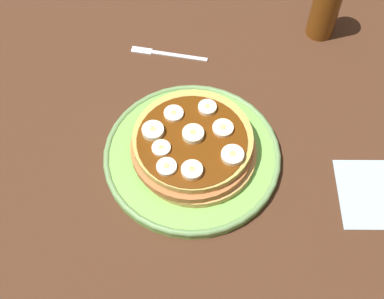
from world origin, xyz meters
TOP-DOWN VIEW (x-y plane):
  - ground_plane at (0.00, 0.00)cm, footprint 140.00×140.00cm
  - plate at (0.00, 0.00)cm, footprint 25.71×25.71cm
  - pancake_stack at (0.27, 0.27)cm, footprint 17.79×17.76cm
  - banana_slice_0 at (-0.22, 0.68)cm, footprint 3.06×3.06cm
  - banana_slice_1 at (-5.58, 0.39)cm, footprint 3.10×3.10cm
  - banana_slice_2 at (-3.51, 3.64)cm, footprint 2.83×2.83cm
  - banana_slice_3 at (1.13, -5.01)cm, footprint 2.93×2.93cm
  - banana_slice_4 at (3.84, 2.68)cm, footprint 2.98×2.98cm
  - banana_slice_5 at (5.95, -1.49)cm, footprint 3.14×3.14cm
  - banana_slice_6 at (0.98, 5.67)cm, footprint 2.66×2.66cm
  - banana_slice_7 at (-2.31, -5.19)cm, footprint 2.77×2.77cm
  - banana_slice_8 at (-3.77, -2.45)cm, footprint 2.61×2.61cm
  - napkin at (26.68, -0.44)cm, footprint 13.11×13.11cm
  - fork at (-9.07, 19.04)cm, footprint 13.02×1.38cm
  - syrup_bottle at (15.74, 30.03)cm, footprint 4.66×4.66cm

SIDE VIEW (x-z plane):
  - ground_plane at x=0.00cm, z-range -3.00..0.00cm
  - napkin at x=26.68cm, z-range 0.00..0.30cm
  - fork at x=-9.07cm, z-range 0.00..0.50cm
  - plate at x=0.00cm, z-range 0.06..1.66cm
  - pancake_stack at x=0.27cm, z-range 1.30..4.94cm
  - banana_slice_8 at x=-3.77cm, z-range 4.77..5.46cm
  - banana_slice_2 at x=-3.51cm, z-range 4.77..5.49cm
  - banana_slice_7 at x=-2.31cm, z-range 4.77..5.52cm
  - banana_slice_4 at x=3.84cm, z-range 4.77..5.54cm
  - banana_slice_6 at x=0.98cm, z-range 4.77..5.66cm
  - banana_slice_5 at x=5.95cm, z-range 4.77..5.74cm
  - banana_slice_3 at x=1.13cm, z-range 4.77..5.76cm
  - banana_slice_1 at x=-5.58cm, z-range 4.77..5.83cm
  - banana_slice_0 at x=-0.22cm, z-range 4.77..5.84cm
  - syrup_bottle at x=15.74cm, z-range -0.64..13.81cm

